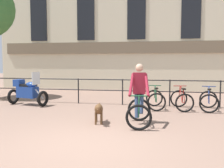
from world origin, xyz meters
TOP-DOWN VIEW (x-y plane):
  - ground_plane at (0.00, 0.00)m, footprint 60.00×60.00m
  - canal_railing at (-0.00, 5.20)m, footprint 15.05×0.05m
  - cyclist_with_bike at (0.95, 2.01)m, footprint 0.77×1.22m
  - dog at (-0.18, 1.87)m, footprint 0.34×0.94m
  - parked_motorcycle at (-3.76, 4.39)m, footprint 1.75×0.99m
  - parked_bicycle_near_lamp at (1.34, 4.54)m, footprint 0.77×1.17m
  - parked_bicycle_mid_left at (2.29, 4.54)m, footprint 0.80×1.19m
  - parked_bicycle_mid_right at (3.23, 4.54)m, footprint 0.80×1.19m

SIDE VIEW (x-z plane):
  - ground_plane at x=0.00m, z-range 0.00..0.00m
  - parked_bicycle_near_lamp at x=1.34m, z-range -0.07..0.79m
  - parked_bicycle_mid_left at x=2.29m, z-range -0.07..0.79m
  - parked_bicycle_mid_right at x=3.23m, z-range -0.07..0.79m
  - dog at x=-0.18m, z-range 0.11..0.69m
  - parked_motorcycle at x=-3.76m, z-range -0.11..1.24m
  - canal_railing at x=0.00m, z-range 0.18..1.23m
  - cyclist_with_bike at x=0.95m, z-range -0.09..1.61m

